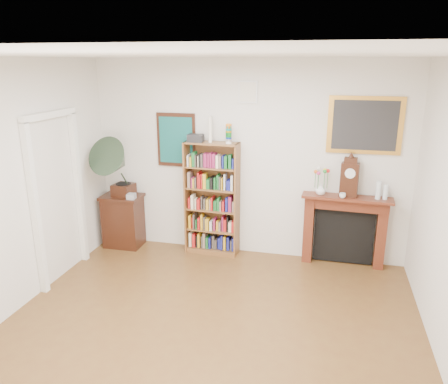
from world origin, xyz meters
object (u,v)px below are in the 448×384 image
(bookshelf, at_px, (212,193))
(fireplace, at_px, (345,225))
(mantel_clock, at_px, (349,178))
(side_cabinet, at_px, (123,221))
(bottle_right, at_px, (386,192))
(gramophone, at_px, (117,163))
(cd_stack, at_px, (131,196))
(flower_vase, at_px, (321,189))
(bottle_left, at_px, (378,190))
(teacup, at_px, (342,196))

(bookshelf, xyz_separation_m, fireplace, (1.88, 0.07, -0.34))
(bookshelf, bearing_deg, mantel_clock, 4.16)
(side_cabinet, bearing_deg, bottle_right, 0.54)
(gramophone, distance_m, cd_stack, 0.52)
(mantel_clock, bearing_deg, flower_vase, -169.31)
(bottle_left, bearing_deg, fireplace, 170.32)
(fireplace, relative_size, flower_vase, 8.14)
(bookshelf, distance_m, fireplace, 1.91)
(cd_stack, height_order, mantel_clock, mantel_clock)
(side_cabinet, relative_size, teacup, 9.30)
(mantel_clock, bearing_deg, fireplace, 112.66)
(fireplace, relative_size, mantel_clock, 2.27)
(side_cabinet, distance_m, mantel_clock, 3.39)
(bookshelf, relative_size, gramophone, 2.05)
(cd_stack, xyz_separation_m, flower_vase, (2.70, 0.21, 0.23))
(cd_stack, bearing_deg, bottle_right, 3.25)
(mantel_clock, bearing_deg, side_cabinet, -169.31)
(bottle_left, distance_m, bottle_right, 0.09)
(bookshelf, height_order, bottle_right, bookshelf)
(bookshelf, xyz_separation_m, bottle_right, (2.36, 0.00, 0.18))
(fireplace, bearing_deg, side_cabinet, -174.74)
(mantel_clock, xyz_separation_m, flower_vase, (-0.36, -0.01, -0.18))
(gramophone, bearing_deg, bookshelf, 15.94)
(bottle_right, bearing_deg, bottle_left, -178.85)
(fireplace, bearing_deg, gramophone, -172.32)
(flower_vase, bearing_deg, bookshelf, -179.37)
(gramophone, bearing_deg, side_cabinet, 108.72)
(bookshelf, distance_m, mantel_clock, 1.92)
(gramophone, relative_size, flower_vase, 6.33)
(side_cabinet, relative_size, cd_stack, 6.74)
(bookshelf, height_order, flower_vase, bookshelf)
(mantel_clock, distance_m, bottle_left, 0.40)
(side_cabinet, xyz_separation_m, gramophone, (0.03, -0.14, 0.93))
(mantel_clock, relative_size, teacup, 6.11)
(mantel_clock, bearing_deg, gramophone, -166.90)
(fireplace, relative_size, gramophone, 1.29)
(side_cabinet, relative_size, bottle_right, 4.04)
(gramophone, bearing_deg, teacup, 9.55)
(flower_vase, xyz_separation_m, bottle_left, (0.74, -0.02, 0.05))
(teacup, bearing_deg, bookshelf, 177.73)
(bottle_left, relative_size, bottle_right, 1.20)
(mantel_clock, height_order, teacup, mantel_clock)
(mantel_clock, height_order, flower_vase, mantel_clock)
(fireplace, bearing_deg, flower_vase, -169.22)
(bookshelf, relative_size, bottle_left, 7.98)
(flower_vase, bearing_deg, cd_stack, -175.47)
(gramophone, height_order, bottle_left, gramophone)
(side_cabinet, bearing_deg, bottle_left, 0.54)
(mantel_clock, distance_m, flower_vase, 0.41)
(gramophone, xyz_separation_m, bottle_left, (3.63, 0.22, -0.21))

